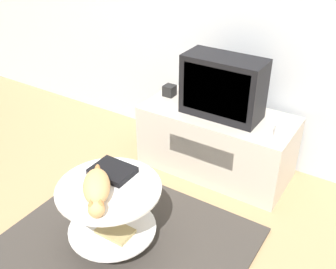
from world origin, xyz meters
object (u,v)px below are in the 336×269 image
tv (223,87)px  speaker (169,91)px  cat (97,188)px  dvd_box (113,171)px

tv → speaker: (-0.53, 0.08, -0.19)m
speaker → cat: speaker is taller
speaker → cat: bearing=-75.9°
dvd_box → cat: cat is taller
dvd_box → cat: size_ratio=0.66×
speaker → dvd_box: speaker is taller
tv → dvd_box: (-0.27, -1.01, -0.27)m
speaker → dvd_box: 1.13m
dvd_box → speaker: bearing=103.4°
tv → speaker: tv is taller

